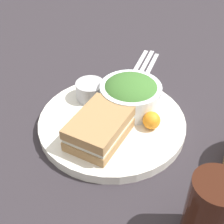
{
  "coord_description": "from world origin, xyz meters",
  "views": [
    {
      "loc": [
        0.49,
        0.16,
        0.47
      ],
      "look_at": [
        0.0,
        0.0,
        0.04
      ],
      "focal_mm": 50.0,
      "sensor_mm": 36.0,
      "label": 1
    }
  ],
  "objects_px": {
    "plate": "(112,123)",
    "dressing_cup": "(90,90)",
    "drink_glass": "(209,211)",
    "fork": "(138,64)",
    "salad_bowl": "(131,93)",
    "knife": "(144,65)",
    "spoon": "(151,66)",
    "sandwich": "(100,127)"
  },
  "relations": [
    {
      "from": "plate",
      "to": "dressing_cup",
      "type": "xyz_separation_m",
      "value": [
        -0.06,
        -0.07,
        0.03
      ]
    },
    {
      "from": "drink_glass",
      "to": "fork",
      "type": "bearing_deg",
      "value": -155.17
    },
    {
      "from": "salad_bowl",
      "to": "fork",
      "type": "xyz_separation_m",
      "value": [
        -0.22,
        -0.03,
        -0.05
      ]
    },
    {
      "from": "knife",
      "to": "spoon",
      "type": "xyz_separation_m",
      "value": [
        0.0,
        0.02,
        0.0
      ]
    },
    {
      "from": "dressing_cup",
      "to": "knife",
      "type": "xyz_separation_m",
      "value": [
        -0.21,
        0.08,
        -0.04
      ]
    },
    {
      "from": "fork",
      "to": "spoon",
      "type": "bearing_deg",
      "value": -90.0
    },
    {
      "from": "dressing_cup",
      "to": "fork",
      "type": "relative_size",
      "value": 0.39
    },
    {
      "from": "drink_glass",
      "to": "spoon",
      "type": "relative_size",
      "value": 0.85
    },
    {
      "from": "drink_glass",
      "to": "spoon",
      "type": "height_order",
      "value": "drink_glass"
    },
    {
      "from": "sandwich",
      "to": "fork",
      "type": "height_order",
      "value": "sandwich"
    },
    {
      "from": "salad_bowl",
      "to": "fork",
      "type": "distance_m",
      "value": 0.23
    },
    {
      "from": "salad_bowl",
      "to": "fork",
      "type": "bearing_deg",
      "value": -171.69
    },
    {
      "from": "spoon",
      "to": "drink_glass",
      "type": "bearing_deg",
      "value": -156.21
    },
    {
      "from": "plate",
      "to": "drink_glass",
      "type": "bearing_deg",
      "value": 46.61
    },
    {
      "from": "sandwich",
      "to": "dressing_cup",
      "type": "xyz_separation_m",
      "value": [
        -0.12,
        -0.07,
        -0.01
      ]
    },
    {
      "from": "sandwich",
      "to": "knife",
      "type": "relative_size",
      "value": 0.86
    },
    {
      "from": "spoon",
      "to": "dressing_cup",
      "type": "bearing_deg",
      "value": 156.83
    },
    {
      "from": "dressing_cup",
      "to": "fork",
      "type": "distance_m",
      "value": 0.23
    },
    {
      "from": "drink_glass",
      "to": "plate",
      "type": "bearing_deg",
      "value": -133.39
    },
    {
      "from": "sandwich",
      "to": "spoon",
      "type": "bearing_deg",
      "value": 173.8
    },
    {
      "from": "plate",
      "to": "spoon",
      "type": "xyz_separation_m",
      "value": [
        -0.27,
        0.03,
        -0.01
      ]
    },
    {
      "from": "sandwich",
      "to": "spoon",
      "type": "height_order",
      "value": "sandwich"
    },
    {
      "from": "plate",
      "to": "spoon",
      "type": "bearing_deg",
      "value": 173.7
    },
    {
      "from": "plate",
      "to": "salad_bowl",
      "type": "bearing_deg",
      "value": 155.88
    },
    {
      "from": "fork",
      "to": "knife",
      "type": "bearing_deg",
      "value": -90.0
    },
    {
      "from": "dressing_cup",
      "to": "spoon",
      "type": "xyz_separation_m",
      "value": [
        -0.21,
        0.1,
        -0.04
      ]
    },
    {
      "from": "dressing_cup",
      "to": "plate",
      "type": "bearing_deg",
      "value": 50.71
    },
    {
      "from": "knife",
      "to": "drink_glass",
      "type": "bearing_deg",
      "value": -154.39
    },
    {
      "from": "knife",
      "to": "spoon",
      "type": "distance_m",
      "value": 0.02
    },
    {
      "from": "plate",
      "to": "sandwich",
      "type": "height_order",
      "value": "sandwich"
    },
    {
      "from": "dressing_cup",
      "to": "fork",
      "type": "xyz_separation_m",
      "value": [
        -0.22,
        0.07,
        -0.04
      ]
    },
    {
      "from": "plate",
      "to": "sandwich",
      "type": "distance_m",
      "value": 0.07
    },
    {
      "from": "spoon",
      "to": "plate",
      "type": "bearing_deg",
      "value": 176.24
    },
    {
      "from": "sandwich",
      "to": "knife",
      "type": "height_order",
      "value": "sandwich"
    },
    {
      "from": "salad_bowl",
      "to": "dressing_cup",
      "type": "relative_size",
      "value": 2.05
    },
    {
      "from": "plate",
      "to": "knife",
      "type": "distance_m",
      "value": 0.27
    },
    {
      "from": "drink_glass",
      "to": "knife",
      "type": "bearing_deg",
      "value": -156.93
    },
    {
      "from": "plate",
      "to": "fork",
      "type": "distance_m",
      "value": 0.27
    },
    {
      "from": "plate",
      "to": "spoon",
      "type": "relative_size",
      "value": 2.08
    },
    {
      "from": "sandwich",
      "to": "salad_bowl",
      "type": "bearing_deg",
      "value": 164.94
    },
    {
      "from": "salad_bowl",
      "to": "spoon",
      "type": "height_order",
      "value": "salad_bowl"
    },
    {
      "from": "sandwich",
      "to": "salad_bowl",
      "type": "relative_size",
      "value": 1.12
    }
  ]
}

